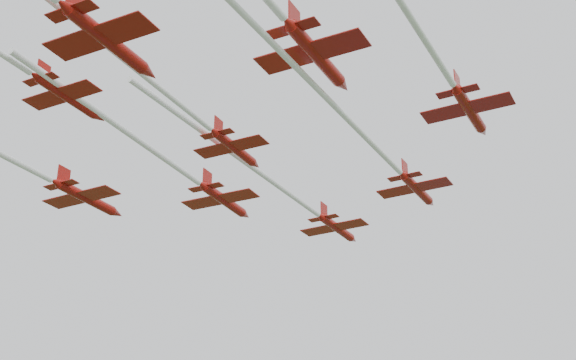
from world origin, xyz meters
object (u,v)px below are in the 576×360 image
at_px(jet_row2_left, 189,176).
at_px(jet_row3_right, 400,0).
at_px(jet_row3_mid, 166,93).
at_px(jet_row2_right, 363,135).
at_px(jet_lead, 299,201).
at_px(jet_row3_left, 29,169).

relative_size(jet_row2_left, jet_row3_right, 0.65).
relative_size(jet_row3_mid, jet_row3_right, 0.76).
height_order(jet_row2_right, jet_row3_right, jet_row3_right).
height_order(jet_row2_left, jet_row2_right, jet_row2_left).
xyz_separation_m(jet_lead, jet_row3_mid, (-0.00, -30.38, -0.77)).
height_order(jet_row2_right, jet_row3_mid, jet_row3_mid).
xyz_separation_m(jet_row3_left, jet_row3_mid, (20.35, -4.91, 1.68)).
distance_m(jet_row3_left, jet_row3_right, 46.00).
relative_size(jet_lead, jet_row3_mid, 0.96).
height_order(jet_lead, jet_row3_right, jet_lead).
relative_size(jet_row2_right, jet_row3_right, 0.86).
relative_size(jet_lead, jet_row2_left, 1.13).
distance_m(jet_lead, jet_row2_right, 22.80).
bearing_deg(jet_row2_left, jet_row3_right, -35.25).
distance_m(jet_row2_right, jet_row3_mid, 19.82).
relative_size(jet_lead, jet_row3_right, 0.73).
height_order(jet_lead, jet_row3_left, jet_lead).
bearing_deg(jet_row3_left, jet_row2_right, 16.53).
relative_size(jet_row2_left, jet_row2_right, 0.76).
xyz_separation_m(jet_row2_right, jet_row3_left, (-35.12, -8.23, -0.24)).
xyz_separation_m(jet_lead, jet_row3_right, (24.46, -35.80, -1.69)).
bearing_deg(jet_row2_left, jet_row2_right, -13.36).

